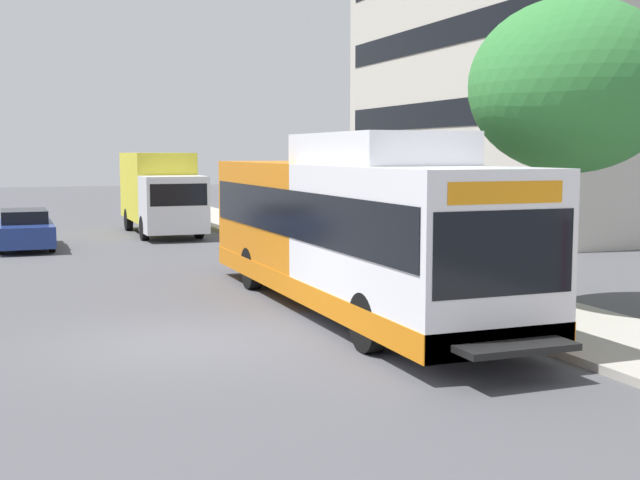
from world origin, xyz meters
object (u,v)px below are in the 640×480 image
at_px(parked_car_far_lane, 25,229).
at_px(transit_bus, 348,229).
at_px(box_truck_background, 161,191).
at_px(street_tree_near_stop, 572,86).

bearing_deg(parked_car_far_lane, transit_bus, -66.81).
height_order(transit_bus, parked_car_far_lane, transit_bus).
xyz_separation_m(transit_bus, parked_car_far_lane, (-6.02, 14.06, -1.04)).
distance_m(parked_car_far_lane, box_truck_background, 6.37).
bearing_deg(box_truck_background, parked_car_far_lane, -147.09).
relative_size(transit_bus, parked_car_far_lane, 2.72).
height_order(transit_bus, box_truck_background, transit_bus).
height_order(street_tree_near_stop, box_truck_background, street_tree_near_stop).
height_order(street_tree_near_stop, parked_car_far_lane, street_tree_near_stop).
relative_size(transit_bus, box_truck_background, 1.75).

